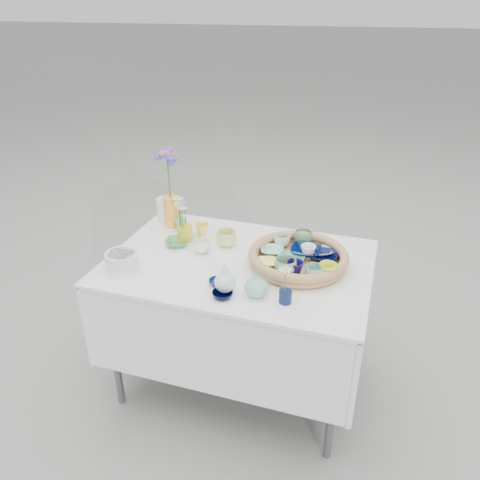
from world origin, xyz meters
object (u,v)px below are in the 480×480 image
(display_table, at_px, (239,380))
(wicker_tray, at_px, (298,258))
(tall_vase_yellow, at_px, (172,211))
(bud_vase_seafoam, at_px, (257,284))

(display_table, xyz_separation_m, wicker_tray, (0.28, 0.05, 0.80))
(display_table, distance_m, tall_vase_yellow, 1.01)
(display_table, relative_size, tall_vase_yellow, 7.43)
(display_table, bearing_deg, bud_vase_seafoam, -57.42)
(wicker_tray, bearing_deg, bud_vase_seafoam, -110.96)
(bud_vase_seafoam, xyz_separation_m, tall_vase_yellow, (-0.64, 0.53, 0.03))
(display_table, height_order, wicker_tray, wicker_tray)
(bud_vase_seafoam, bearing_deg, tall_vase_yellow, 140.57)
(wicker_tray, distance_m, tall_vase_yellow, 0.79)
(display_table, height_order, tall_vase_yellow, tall_vase_yellow)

